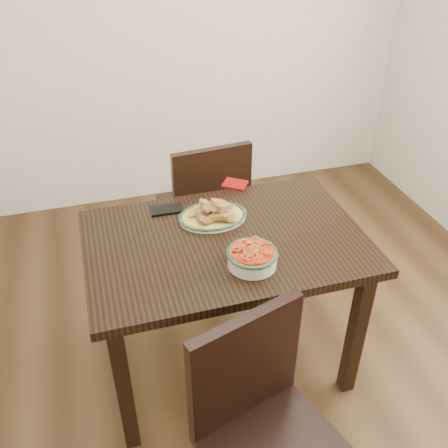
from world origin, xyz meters
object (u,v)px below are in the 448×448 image
object	(u,v)px
chair_far	(206,205)
smartphone	(167,210)
fish_plate	(213,210)
dining_table	(225,258)
chair_near	(263,422)
noodle_bowl	(252,256)

from	to	relation	value
chair_far	smartphone	distance (m)	0.54
smartphone	fish_plate	bearing A→B (deg)	-32.05
chair_far	fish_plate	distance (m)	0.59
dining_table	chair_near	size ratio (longest dim) A/B	1.30
chair_far	noodle_bowl	xyz separation A→B (m)	(-0.04, -0.85, 0.29)
fish_plate	chair_near	bearing A→B (deg)	-94.29
chair_far	smartphone	bearing A→B (deg)	48.89
noodle_bowl	fish_plate	bearing A→B (deg)	99.94
chair_far	noodle_bowl	size ratio (longest dim) A/B	4.44
dining_table	smartphone	size ratio (longest dim) A/B	7.83
chair_near	fish_plate	world-z (taller)	chair_near
dining_table	noodle_bowl	size ratio (longest dim) A/B	5.76
chair_far	chair_near	bearing A→B (deg)	78.16
dining_table	chair_far	size ratio (longest dim) A/B	1.30
dining_table	noodle_bowl	bearing A→B (deg)	-75.40
smartphone	chair_near	bearing A→B (deg)	-80.96
chair_far	dining_table	bearing A→B (deg)	77.56
chair_near	noodle_bowl	bearing A→B (deg)	58.59
chair_near	chair_far	bearing A→B (deg)	65.89
chair_far	fish_plate	world-z (taller)	chair_far
chair_near	smartphone	world-z (taller)	chair_near
chair_near	smartphone	bearing A→B (deg)	79.51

